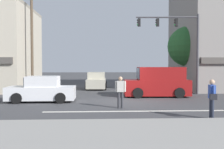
{
  "coord_description": "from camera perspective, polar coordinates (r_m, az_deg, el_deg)",
  "views": [
    {
      "loc": [
        -1.75,
        -16.22,
        2.31
      ],
      "look_at": [
        -0.86,
        2.0,
        1.6
      ],
      "focal_mm": 42.0,
      "sensor_mm": 36.0,
      "label": 1
    }
  ],
  "objects": [
    {
      "name": "utility_pole_near_left",
      "position": [
        22.95,
        -17.04,
        7.76
      ],
      "size": [
        1.4,
        0.22,
        8.82
      ],
      "color": "brown",
      "rests_on": "ground"
    },
    {
      "name": "sedan_parked_curbside",
      "position": [
        16.78,
        -15.04,
        -3.32
      ],
      "size": [
        4.11,
        1.9,
        1.58
      ],
      "color": "silver",
      "rests_on": "ground"
    },
    {
      "name": "sedan_crossing_leftbound",
      "position": [
        24.77,
        -3.38,
        -1.48
      ],
      "size": [
        2.01,
        4.17,
        1.58
      ],
      "color": "#B7B29E",
      "rests_on": "ground"
    },
    {
      "name": "lane_marking_stripe",
      "position": [
        13.05,
        5.0,
        -7.96
      ],
      "size": [
        9.0,
        0.24,
        0.01
      ],
      "primitive_type": "cube",
      "color": "silver",
      "rests_on": "ground"
    },
    {
      "name": "street_tree",
      "position": [
        24.78,
        16.2,
        5.88
      ],
      "size": [
        3.63,
        3.63,
        5.76
      ],
      "color": "#4C3823",
      "rests_on": "ground"
    },
    {
      "name": "ground_plane",
      "position": [
        16.48,
        3.33,
        -5.83
      ],
      "size": [
        120.0,
        120.0,
        0.0
      ],
      "primitive_type": "plane",
      "color": "#3D3D3F"
    },
    {
      "name": "pedestrian_foreground_with_bag",
      "position": [
        11.82,
        20.93,
        -4.51
      ],
      "size": [
        0.35,
        0.67,
        1.67
      ],
      "color": "#232838",
      "rests_on": "ground"
    },
    {
      "name": "traffic_light_mast",
      "position": [
        21.16,
        14.79,
        7.55
      ],
      "size": [
        4.89,
        0.47,
        6.2
      ],
      "color": "#47474C",
      "rests_on": "ground"
    },
    {
      "name": "sidewalk_curb",
      "position": [
        8.22,
        9.87,
        -13.52
      ],
      "size": [
        40.0,
        5.0,
        0.16
      ],
      "primitive_type": "cube",
      "color": "gray",
      "rests_on": "ground"
    },
    {
      "name": "pedestrian_mid_crossing",
      "position": [
        13.77,
        1.85,
        -3.44
      ],
      "size": [
        0.57,
        0.25,
        1.67
      ],
      "color": "#333338",
      "rests_on": "ground"
    },
    {
      "name": "van_crossing_center",
      "position": [
        19.02,
        9.91,
        -1.74
      ],
      "size": [
        4.65,
        2.14,
        2.11
      ],
      "color": "maroon",
      "rests_on": "ground"
    }
  ]
}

